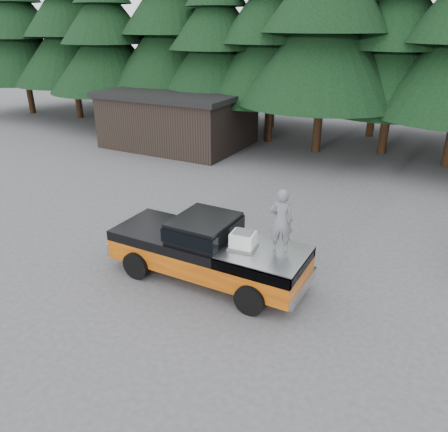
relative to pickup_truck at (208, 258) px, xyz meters
The scene contains 7 objects.
ground 1.10m from the pickup_truck, 124.50° to the left, with size 120.00×120.00×0.00m, color #48484B.
pickup_truck is the anchor object (origin of this frame).
truck_cab 0.97m from the pickup_truck, behind, with size 1.66×1.90×0.59m, color black.
air_compressor 1.48m from the pickup_truck, ahead, with size 0.64×0.53×0.44m, color silver.
man_on_bed 2.62m from the pickup_truck, ahead, with size 0.64×0.42×1.76m, color slate.
utility_building 15.91m from the pickup_truck, 126.74° to the left, with size 8.40×6.40×3.30m.
treeline 19.26m from the pickup_truck, 90.25° to the left, with size 60.15×16.05×17.50m.
Camera 1 is at (6.24, -10.34, 6.94)m, focal length 35.00 mm.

